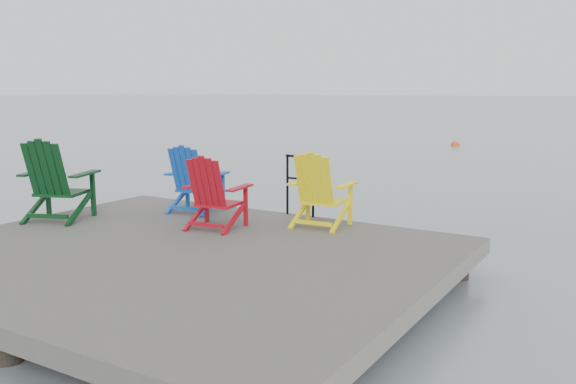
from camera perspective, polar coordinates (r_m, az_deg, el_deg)
The scene contains 8 objects.
ground at distance 7.40m, azimuth -10.29°, elevation -9.10°, with size 400.00×400.00×0.00m, color slate.
dock at distance 7.30m, azimuth -10.38°, elevation -6.51°, with size 6.00×5.00×1.40m.
handrail at distance 8.96m, azimuth 1.15°, elevation 1.19°, with size 0.48×0.04×0.90m.
chair_green at distance 9.22m, azimuth -20.94°, elevation 1.05°, with size 1.11×1.06×1.16m.
chair_blue at distance 9.31m, azimuth -8.83°, elevation 1.21°, with size 0.89×0.84×1.01m.
chair_red at distance 8.17m, azimuth -6.95°, elevation -0.04°, with size 0.86×0.81×0.98m.
chair_yellow at distance 8.23m, azimuth 2.98°, elevation 0.21°, with size 0.86×0.81×1.02m.
buoy_b at distance 26.45m, azimuth 15.36°, elevation 4.20°, with size 0.38×0.38×0.38m, color #F1430E.
Camera 1 is at (4.70, -5.21, 2.36)m, focal length 38.00 mm.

